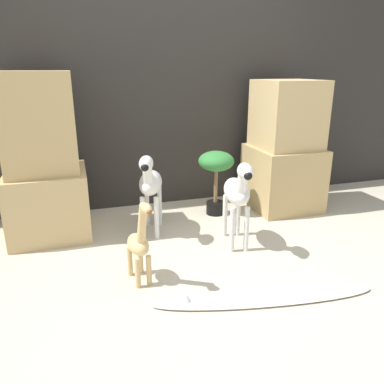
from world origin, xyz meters
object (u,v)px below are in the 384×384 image
potted_palm_front (216,169)px  surfboard (262,296)px  zebra_left (150,183)px  giraffe_figurine (139,243)px  zebra_right (238,192)px

potted_palm_front → surfboard: bearing=-98.9°
zebra_left → giraffe_figurine: size_ratio=1.19×
zebra_right → surfboard: zebra_right is taller
potted_palm_front → zebra_right: bearing=-97.0°
zebra_right → potted_palm_front: zebra_right is taller
zebra_right → potted_palm_front: bearing=83.0°
zebra_right → giraffe_figurine: zebra_right is taller
zebra_left → surfboard: zebra_left is taller
potted_palm_front → zebra_left: bearing=-158.7°
giraffe_figurine → surfboard: (0.65, -0.39, -0.26)m
zebra_left → surfboard: size_ratio=0.51×
zebra_left → giraffe_figurine: zebra_left is taller
giraffe_figurine → zebra_left: bearing=73.3°
zebra_left → zebra_right: bearing=-35.4°
zebra_right → giraffe_figurine: bearing=-159.1°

